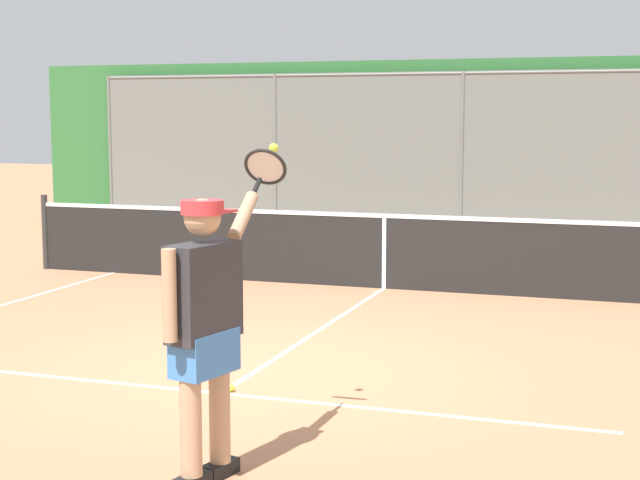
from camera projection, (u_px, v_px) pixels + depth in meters
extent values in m
plane|color=#B27551|center=(256.00, 371.00, 8.47)|extent=(60.00, 60.00, 0.00)
cube|color=white|center=(221.00, 393.00, 7.79)|extent=(6.13, 0.05, 0.01)
cube|color=white|center=(322.00, 329.00, 10.15)|extent=(0.05, 5.01, 0.01)
cylinder|color=slate|center=(462.00, 156.00, 17.24)|extent=(0.07, 0.07, 2.97)
cylinder|color=slate|center=(275.00, 153.00, 18.36)|extent=(0.07, 0.07, 2.97)
cylinder|color=slate|center=(110.00, 151.00, 19.48)|extent=(0.07, 0.07, 2.97)
cylinder|color=slate|center=(463.00, 73.00, 17.05)|extent=(14.11, 0.05, 0.05)
cube|color=slate|center=(462.00, 156.00, 17.24)|extent=(14.11, 0.02, 2.97)
cube|color=#2D6B33|center=(468.00, 149.00, 17.83)|extent=(17.11, 0.90, 3.19)
cube|color=#ADADA8|center=(458.00, 236.00, 17.25)|extent=(15.11, 0.18, 0.15)
cylinder|color=#2D2D2D|center=(45.00, 232.00, 14.04)|extent=(0.09, 0.09, 1.07)
cube|color=black|center=(384.00, 253.00, 12.44)|extent=(9.99, 0.02, 0.91)
cube|color=white|center=(385.00, 216.00, 12.38)|extent=(9.99, 0.04, 0.05)
cube|color=white|center=(384.00, 253.00, 12.44)|extent=(0.05, 0.04, 0.91)
cylinder|color=tan|center=(191.00, 410.00, 5.73)|extent=(0.13, 0.13, 0.80)
cube|color=black|center=(220.00, 469.00, 6.01)|extent=(0.17, 0.28, 0.09)
cylinder|color=tan|center=(219.00, 399.00, 5.96)|extent=(0.13, 0.13, 0.80)
cube|color=#3D7AC6|center=(204.00, 352.00, 5.80)|extent=(0.31, 0.46, 0.26)
cube|color=#2D2D33|center=(204.00, 291.00, 5.76)|extent=(0.32, 0.53, 0.58)
cylinder|color=tan|center=(169.00, 295.00, 5.50)|extent=(0.08, 0.08, 0.53)
cylinder|color=tan|center=(243.00, 216.00, 6.11)|extent=(0.10, 0.39, 0.30)
sphere|color=tan|center=(202.00, 217.00, 5.70)|extent=(0.22, 0.22, 0.22)
cylinder|color=red|center=(202.00, 207.00, 5.69)|extent=(0.31, 0.31, 0.08)
cube|color=red|center=(215.00, 211.00, 5.80)|extent=(0.23, 0.24, 0.02)
cylinder|color=black|center=(256.00, 188.00, 6.33)|extent=(0.04, 0.17, 0.13)
torus|color=black|center=(265.00, 167.00, 6.49)|extent=(0.30, 0.20, 0.26)
cylinder|color=silver|center=(265.00, 167.00, 6.49)|extent=(0.26, 0.15, 0.21)
sphere|color=#C1D138|center=(274.00, 148.00, 6.65)|extent=(0.07, 0.07, 0.07)
sphere|color=#CCDB33|center=(231.00, 388.00, 7.84)|extent=(0.07, 0.07, 0.07)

